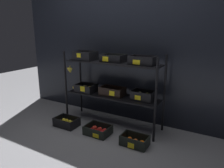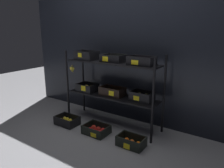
% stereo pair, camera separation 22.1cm
% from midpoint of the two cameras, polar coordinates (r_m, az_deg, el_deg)
% --- Properties ---
extents(ground_plane, '(10.00, 10.00, 0.00)m').
position_cam_midpoint_polar(ground_plane, '(3.32, 1.94, -10.60)').
color(ground_plane, gray).
extents(storefront_wall, '(3.85, 0.12, 1.93)m').
position_cam_midpoint_polar(storefront_wall, '(3.37, 5.61, 6.90)').
color(storefront_wall, black).
rests_on(storefront_wall, ground_plane).
extents(display_rack, '(1.58, 0.40, 1.09)m').
position_cam_midpoint_polar(display_rack, '(3.10, 1.91, 1.40)').
color(display_rack, black).
rests_on(display_rack, ground_plane).
extents(crate_ground_lemon, '(0.35, 0.23, 0.13)m').
position_cam_midpoint_polar(crate_ground_lemon, '(3.33, -10.00, -9.80)').
color(crate_ground_lemon, black).
rests_on(crate_ground_lemon, ground_plane).
extents(crate_ground_apple_red, '(0.34, 0.27, 0.12)m').
position_cam_midpoint_polar(crate_ground_apple_red, '(3.03, -2.06, -12.27)').
color(crate_ground_apple_red, black).
rests_on(crate_ground_apple_red, ground_plane).
extents(crate_ground_tangerine, '(0.34, 0.22, 0.13)m').
position_cam_midpoint_polar(crate_ground_tangerine, '(2.76, 7.52, -15.23)').
color(crate_ground_tangerine, black).
rests_on(crate_ground_tangerine, ground_plane).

